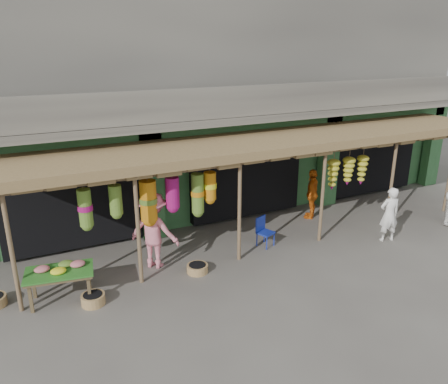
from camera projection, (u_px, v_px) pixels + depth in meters
name	position (u px, v px, depth m)	size (l,w,h in m)	color
ground	(284.00, 244.00, 11.75)	(80.00, 80.00, 0.00)	#514C47
building	(209.00, 98.00, 14.78)	(16.40, 6.80, 7.00)	gray
awning	(267.00, 146.00, 11.53)	(14.00, 2.70, 2.79)	brown
flower_table	(60.00, 272.00, 9.02)	(1.46, 1.00, 0.81)	brown
blue_chair	(264.00, 230.00, 11.58)	(0.50, 0.50, 0.80)	navy
basket_mid	(197.00, 269.00, 10.30)	(0.50, 0.50, 0.19)	#A08347
basket_right	(93.00, 299.00, 9.04)	(0.49, 0.49, 0.22)	#A1854B
person_front	(389.00, 214.00, 11.75)	(0.56, 0.37, 1.53)	white
person_vendor	(312.00, 194.00, 13.32)	(0.91, 0.38, 1.55)	orange
person_shopper	(154.00, 230.00, 10.33)	(1.21, 0.70, 1.87)	pink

